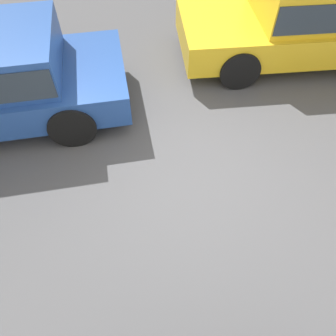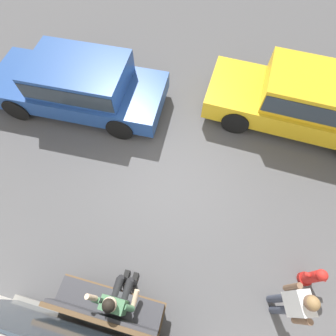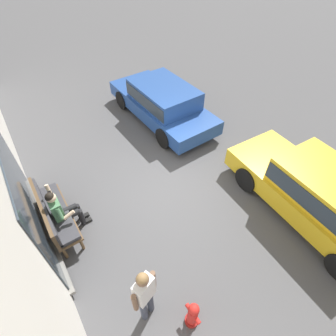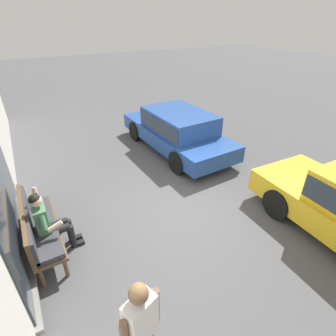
% 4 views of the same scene
% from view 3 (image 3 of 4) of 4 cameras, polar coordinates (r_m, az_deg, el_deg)
% --- Properties ---
extents(ground_plane, '(60.00, 60.00, 0.00)m').
position_cam_3_polar(ground_plane, '(7.40, -0.48, -4.11)').
color(ground_plane, '#4C4C4F').
extents(bench, '(1.91, 0.55, 1.03)m').
position_cam_3_polar(bench, '(6.69, -23.88, -8.92)').
color(bench, brown).
rests_on(bench, ground_plane).
extents(person_on_phone, '(0.73, 0.74, 1.36)m').
position_cam_3_polar(person_on_phone, '(6.49, -22.02, -8.38)').
color(person_on_phone, black).
rests_on(person_on_phone, ground_plane).
extents(parked_car_near, '(4.70, 2.03, 1.45)m').
position_cam_3_polar(parked_car_near, '(7.19, 30.44, -4.93)').
color(parked_car_near, gold).
rests_on(parked_car_near, ground_plane).
extents(parked_car_mid, '(4.56, 2.01, 1.36)m').
position_cam_3_polar(parked_car_mid, '(9.47, -1.22, 14.45)').
color(parked_car_mid, '#23478E').
rests_on(parked_car_mid, ground_plane).
extents(pedestrian_standing, '(0.31, 0.53, 1.73)m').
position_cam_3_polar(pedestrian_standing, '(4.89, -5.07, -25.54)').
color(pedestrian_standing, '#383D4C').
rests_on(pedestrian_standing, ground_plane).
extents(fire_hydrant, '(0.38, 0.26, 0.81)m').
position_cam_3_polar(fire_hydrant, '(5.45, 5.39, -29.23)').
color(fire_hydrant, maroon).
rests_on(fire_hydrant, ground_plane).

